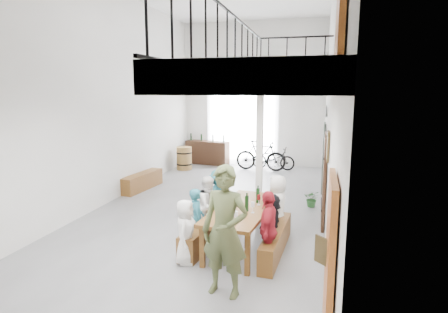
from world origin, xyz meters
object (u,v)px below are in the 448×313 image
(side_bench, at_px, (142,181))
(host_standing, at_px, (225,231))
(bench_inner, at_px, (208,232))
(oak_barrel, at_px, (184,158))
(serving_counter, at_px, (207,153))
(bicycle_near, at_px, (273,158))
(tasting_table, at_px, (243,212))

(side_bench, relative_size, host_standing, 0.91)
(host_standing, bearing_deg, bench_inner, 124.35)
(oak_barrel, relative_size, host_standing, 0.45)
(bench_inner, bearing_deg, oak_barrel, 120.58)
(serving_counter, xyz_separation_m, bicycle_near, (2.69, -0.39, -0.04))
(bicycle_near, bearing_deg, bench_inner, -176.58)
(tasting_table, height_order, host_standing, host_standing)
(side_bench, bearing_deg, bicycle_near, 48.10)
(serving_counter, distance_m, bicycle_near, 2.72)
(tasting_table, xyz_separation_m, serving_counter, (-3.00, 7.64, -0.24))
(oak_barrel, bearing_deg, serving_counter, 67.01)
(tasting_table, bearing_deg, oak_barrel, 125.36)
(oak_barrel, distance_m, host_standing, 8.81)
(tasting_table, height_order, oak_barrel, oak_barrel)
(side_bench, height_order, host_standing, host_standing)
(host_standing, bearing_deg, tasting_table, 102.01)
(bench_inner, distance_m, oak_barrel, 6.96)
(side_bench, distance_m, oak_barrel, 3.00)
(host_standing, height_order, bicycle_near, host_standing)
(side_bench, height_order, oak_barrel, oak_barrel)
(side_bench, bearing_deg, tasting_table, -42.26)
(serving_counter, bearing_deg, oak_barrel, -103.85)
(serving_counter, bearing_deg, bench_inner, -63.98)
(side_bench, xyz_separation_m, host_standing, (3.82, -5.04, 0.71))
(side_bench, distance_m, host_standing, 6.36)
(bench_inner, distance_m, side_bench, 4.54)
(bench_inner, bearing_deg, side_bench, 138.81)
(bicycle_near, bearing_deg, serving_counter, 88.17)
(bench_inner, height_order, bicycle_near, bicycle_near)
(tasting_table, xyz_separation_m, side_bench, (-3.75, 3.41, -0.46))
(serving_counter, bearing_deg, side_bench, -90.93)
(bicycle_near, bearing_deg, tasting_table, -171.02)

